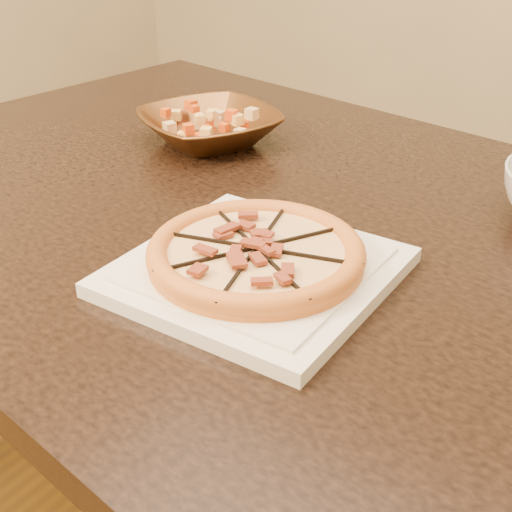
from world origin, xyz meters
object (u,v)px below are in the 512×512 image
Objects in this scene: dining_table at (276,270)px; bronze_bowl at (210,128)px; plate at (256,271)px; pizza at (256,253)px.

bronze_bowl is at bearing 147.31° from dining_table.
dining_table is 5.29× the size of plate.
pizza is (-0.00, -0.00, 0.02)m from plate.
plate is at bearing 12.68° from pizza.
plate reaches higher than dining_table.
plate is at bearing -63.43° from dining_table.
pizza is at bearing -167.32° from plate.
pizza reaches higher than dining_table.
bronze_bowl is at bearing 135.47° from plate.
plate is 0.46m from bronze_bowl.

